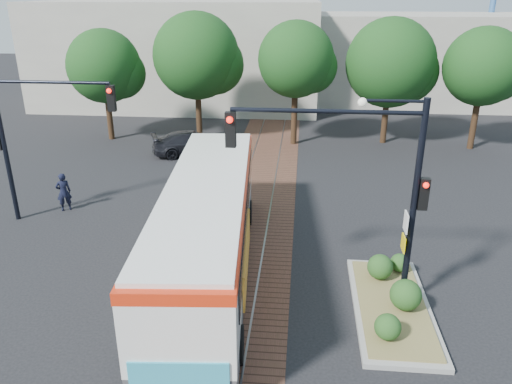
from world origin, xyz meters
TOP-DOWN VIEW (x-y plane):
  - ground at (0.00, 0.00)m, footprint 120.00×120.00m
  - trackbed at (0.00, 4.00)m, footprint 3.60×40.00m
  - tree_row at (1.21, 16.42)m, footprint 26.40×5.60m
  - warehouses at (-0.53, 28.75)m, footprint 40.00×13.00m
  - city_bus at (-0.91, 0.62)m, footprint 3.45×12.09m
  - traffic_island at (4.82, -0.90)m, footprint 2.20×5.20m
  - signal_pole_main at (3.86, -0.81)m, footprint 5.49×0.46m
  - signal_pole_left at (-8.37, 4.00)m, footprint 4.99×0.34m
  - officer at (-7.93, 5.04)m, footprint 0.72×0.66m
  - parked_car at (-4.21, 13.34)m, footprint 4.89×3.40m

SIDE VIEW (x-z plane):
  - ground at x=0.00m, z-range 0.00..0.00m
  - trackbed at x=0.00m, z-range 0.00..0.02m
  - traffic_island at x=4.82m, z-range -0.24..0.89m
  - parked_car at x=-4.21m, z-range 0.00..1.32m
  - officer at x=-7.93m, z-range 0.00..1.66m
  - city_bus at x=-0.91m, z-range 0.18..3.38m
  - warehouses at x=-0.53m, z-range -0.19..7.81m
  - signal_pole_left at x=-8.37m, z-range 0.86..6.86m
  - signal_pole_main at x=3.86m, z-range 1.16..7.16m
  - tree_row at x=1.21m, z-range 1.01..8.69m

